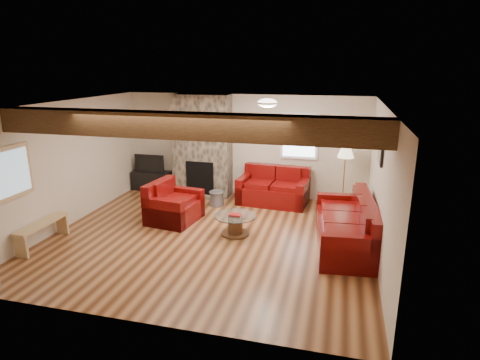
% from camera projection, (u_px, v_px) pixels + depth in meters
% --- Properties ---
extents(room, '(8.00, 8.00, 8.00)m').
position_uv_depth(room, '(209.00, 174.00, 7.32)').
color(room, '#502A15').
rests_on(room, ground).
extents(floor, '(6.00, 6.00, 0.00)m').
position_uv_depth(floor, '(210.00, 237.00, 7.67)').
color(floor, '#502A15').
rests_on(floor, ground).
extents(oak_beam, '(6.00, 0.36, 0.38)m').
position_uv_depth(oak_beam, '(180.00, 125.00, 5.87)').
color(oak_beam, black).
rests_on(oak_beam, room).
extents(chimney_breast, '(1.40, 0.67, 2.50)m').
position_uv_depth(chimney_breast, '(202.00, 147.00, 9.89)').
color(chimney_breast, '#322E27').
rests_on(chimney_breast, floor).
extents(back_window, '(0.90, 0.08, 1.10)m').
position_uv_depth(back_window, '(299.00, 136.00, 9.44)').
color(back_window, white).
rests_on(back_window, room).
extents(hatch_window, '(0.08, 1.00, 0.90)m').
position_uv_depth(hatch_window, '(8.00, 173.00, 6.57)').
color(hatch_window, tan).
rests_on(hatch_window, room).
extents(ceiling_dome, '(0.40, 0.40, 0.18)m').
position_uv_depth(ceiling_dome, '(267.00, 105.00, 7.62)').
color(ceiling_dome, silver).
rests_on(ceiling_dome, room).
extents(artwork_back, '(0.42, 0.06, 0.52)m').
position_uv_depth(artwork_back, '(250.00, 128.00, 9.69)').
color(artwork_back, black).
rests_on(artwork_back, room).
extents(artwork_right, '(0.06, 0.55, 0.42)m').
position_uv_depth(artwork_right, '(380.00, 152.00, 6.76)').
color(artwork_right, black).
rests_on(artwork_right, room).
extents(sofa_three, '(1.15, 2.35, 0.88)m').
position_uv_depth(sofa_three, '(345.00, 223.00, 7.19)').
color(sofa_three, '#4B0507').
rests_on(sofa_three, floor).
extents(loveseat, '(1.67, 1.05, 0.85)m').
position_uv_depth(loveseat, '(273.00, 186.00, 9.43)').
color(loveseat, '#4B0507').
rests_on(loveseat, floor).
extents(armchair_red, '(1.04, 1.15, 0.84)m').
position_uv_depth(armchair_red, '(174.00, 202.00, 8.35)').
color(armchair_red, '#4B0507').
rests_on(armchair_red, floor).
extents(coffee_table, '(0.81, 0.81, 0.42)m').
position_uv_depth(coffee_table, '(235.00, 225.00, 7.72)').
color(coffee_table, '#4A2F17').
rests_on(coffee_table, floor).
extents(tv_cabinet, '(0.99, 0.40, 0.49)m').
position_uv_depth(tv_cabinet, '(152.00, 180.00, 10.54)').
color(tv_cabinet, black).
rests_on(tv_cabinet, floor).
extents(television, '(0.80, 0.10, 0.46)m').
position_uv_depth(television, '(151.00, 163.00, 10.41)').
color(television, black).
rests_on(television, tv_cabinet).
extents(floor_lamp, '(0.37, 0.37, 1.44)m').
position_uv_depth(floor_lamp, '(346.00, 155.00, 8.95)').
color(floor_lamp, tan).
rests_on(floor_lamp, floor).
extents(pine_bench, '(0.27, 1.16, 0.43)m').
position_uv_depth(pine_bench, '(43.00, 234.00, 7.27)').
color(pine_bench, tan).
rests_on(pine_bench, floor).
extents(coal_bucket, '(0.37, 0.37, 0.34)m').
position_uv_depth(coal_bucket, '(217.00, 198.00, 9.36)').
color(coal_bucket, slate).
rests_on(coal_bucket, floor).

